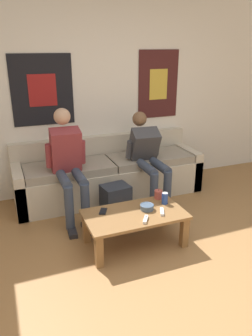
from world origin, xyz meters
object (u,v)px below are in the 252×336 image
pillar_candle (158,194)px  game_controller_near_right (146,219)px  coffee_table (135,219)px  person_seated_teen (148,155)px  backpack (116,203)px  ceramic_bowl (147,207)px  couch (109,175)px  cell_phone (103,211)px  game_controller_near_left (162,212)px  drink_can_blue (165,198)px  person_seated_adult (68,161)px

pillar_candle → game_controller_near_right: bearing=-130.6°
coffee_table → person_seated_teen: bearing=57.8°
backpack → pillar_candle: (0.37, -0.34, 0.20)m
coffee_table → backpack: backpack is taller
ceramic_bowl → coffee_table: bearing=-170.9°
person_seated_teen → game_controller_near_right: (-0.51, -1.05, -0.26)m
coffee_table → couch: bearing=83.1°
backpack → ceramic_bowl: 0.58m
pillar_candle → game_controller_near_right: pillar_candle is taller
coffee_table → backpack: size_ratio=2.38×
person_seated_teen → cell_phone: size_ratio=7.51×
backpack → game_controller_near_left: (0.26, -0.65, 0.17)m
backpack → drink_can_blue: drink_can_blue is taller
person_seated_adult → couch: bearing=31.3°
couch → coffee_table: couch is taller
cell_phone → game_controller_near_left: bearing=-23.9°
person_seated_adult → person_seated_teen: person_seated_adult is taller
backpack → cell_phone: bearing=-124.9°
game_controller_near_right → ceramic_bowl: bearing=61.5°
couch → coffee_table: 1.24m
coffee_table → pillar_candle: pillar_candle is taller
coffee_table → pillar_candle: (0.37, 0.22, 0.11)m
couch → backpack: size_ratio=5.83×
backpack → cell_phone: size_ratio=2.81×
person_seated_adult → coffee_table: bearing=-61.3°
pillar_candle → drink_can_blue: bearing=-87.2°
person_seated_teen → game_controller_near_left: (-0.30, -0.97, -0.26)m
ceramic_bowl → cell_phone: ceramic_bowl is taller
coffee_table → person_seated_teen: 1.09m
couch → game_controller_near_left: (0.11, -1.33, 0.08)m
game_controller_near_left → game_controller_near_right: bearing=-160.3°
pillar_candle → backpack: bearing=137.5°
pillar_candle → ceramic_bowl: bearing=-139.6°
ceramic_bowl → game_controller_near_right: size_ratio=1.03×
person_seated_teen → ceramic_bowl: bearing=-115.4°
couch → cell_phone: couch is taller
pillar_candle → cell_phone: 0.66m
game_controller_near_left → cell_phone: 0.59m
backpack → pillar_candle: bearing=-42.5°
ceramic_bowl → cell_phone: bearing=164.3°
person_seated_adult → pillar_candle: 1.10m
coffee_table → cell_phone: (-0.29, 0.14, 0.07)m
ceramic_bowl → drink_can_blue: drink_can_blue is taller
backpack → person_seated_adult: bearing=147.5°
cell_phone → ceramic_bowl: bearing=-15.7°
pillar_candle → cell_phone: pillar_candle is taller
coffee_table → person_seated_teen: size_ratio=0.89×
game_controller_near_left → game_controller_near_right: 0.23m
ceramic_bowl → game_controller_near_left: bearing=-46.9°
pillar_candle → drink_can_blue: size_ratio=0.86×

